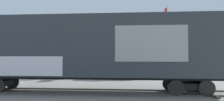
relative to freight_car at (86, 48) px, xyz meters
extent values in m
plane|color=gray|center=(0.54, 0.00, -2.80)|extent=(260.00, 260.00, 0.00)
cube|color=#4C4742|center=(0.04, -0.72, -2.76)|extent=(59.91, 3.40, 0.08)
cube|color=#4C4742|center=(-0.04, 0.72, -2.76)|extent=(59.91, 3.40, 0.08)
cube|color=#423323|center=(7.42, 0.41, -2.76)|extent=(0.38, 2.51, 0.07)
cube|color=#33383D|center=(0.00, 0.00, 0.07)|extent=(17.80, 3.92, 3.58)
cube|color=#2D2823|center=(0.00, 0.00, 1.99)|extent=(16.78, 1.32, 0.24)
cube|color=#999999|center=(3.94, -1.27, 0.16)|extent=(3.88, 0.24, 1.97)
cube|color=silver|center=(-3.10, -1.67, -1.09)|extent=(4.35, 0.27, 1.10)
cube|color=black|center=(0.00, 0.00, -1.82)|extent=(17.38, 2.57, 0.20)
cylinder|color=black|center=(-5.40, 0.43, -2.34)|extent=(0.93, 0.17, 0.92)
cube|color=black|center=(6.21, 0.34, -2.29)|extent=(2.17, 1.44, 0.36)
cylinder|color=black|center=(5.40, -0.42, -2.34)|extent=(0.93, 0.17, 0.92)
cylinder|color=black|center=(5.32, 1.02, -2.34)|extent=(0.93, 0.17, 0.92)
cylinder|color=black|center=(7.09, -0.33, -2.34)|extent=(0.93, 0.17, 0.92)
cylinder|color=black|center=(7.01, 1.11, -2.34)|extent=(0.93, 0.17, 0.92)
cylinder|color=silver|center=(7.25, 12.59, 1.56)|extent=(0.12, 0.12, 8.73)
sphere|color=#D8CC66|center=(7.25, 12.59, 6.01)|extent=(0.18, 0.18, 0.18)
cube|color=red|center=(7.06, 13.26, 5.49)|extent=(0.38, 1.25, 0.67)
cube|color=white|center=(6.97, 13.57, 5.49)|extent=(0.21, 0.63, 0.67)
cube|color=gray|center=(0.54, 67.62, 2.16)|extent=(138.76, 33.03, 9.91)
cube|color=#8C725B|center=(-27.84, 57.71, 8.66)|extent=(5.78, 5.41, 3.09)
cube|color=#8C725B|center=(1.36, 57.71, 8.53)|extent=(5.52, 5.61, 2.84)
cone|color=#193D23|center=(-34.17, 57.36, 8.81)|extent=(1.70, 1.70, 3.40)
cone|color=#193D23|center=(-23.62, 56.88, 9.60)|extent=(2.49, 2.49, 4.97)
cone|color=#193D23|center=(-6.82, 56.94, 9.34)|extent=(2.22, 2.22, 4.45)
cone|color=#193D23|center=(-39.48, 57.28, 9.34)|extent=(2.23, 2.23, 4.46)
cone|color=#193D23|center=(34.33, 61.70, 9.38)|extent=(2.27, 2.27, 4.54)
cube|color=black|center=(-5.36, 6.78, -2.17)|extent=(4.48, 2.03, 0.62)
cube|color=#2D333D|center=(-5.61, 6.80, -1.55)|extent=(2.29, 1.70, 0.61)
cylinder|color=black|center=(-3.82, 7.48, -2.48)|extent=(0.65, 0.27, 0.64)
cylinder|color=black|center=(-3.94, 5.86, -2.48)|extent=(0.65, 0.27, 0.64)
cylinder|color=black|center=(-6.78, 7.70, -2.48)|extent=(0.65, 0.27, 0.64)
cylinder|color=black|center=(-6.90, 6.09, -2.48)|extent=(0.65, 0.27, 0.64)
cube|color=#B7BABF|center=(1.34, 7.14, -2.12)|extent=(4.50, 2.06, 0.73)
cube|color=#2D333D|center=(1.05, 7.16, -1.42)|extent=(2.46, 1.74, 0.67)
cylinder|color=black|center=(2.89, 7.86, -2.48)|extent=(0.65, 0.27, 0.64)
cylinder|color=black|center=(2.77, 6.21, -2.48)|extent=(0.65, 0.27, 0.64)
cylinder|color=black|center=(-0.08, 8.08, -2.48)|extent=(0.65, 0.27, 0.64)
cylinder|color=black|center=(-0.21, 6.43, -2.48)|extent=(0.65, 0.27, 0.64)
camera|label=1|loc=(3.09, -11.05, -0.52)|focal=28.62mm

